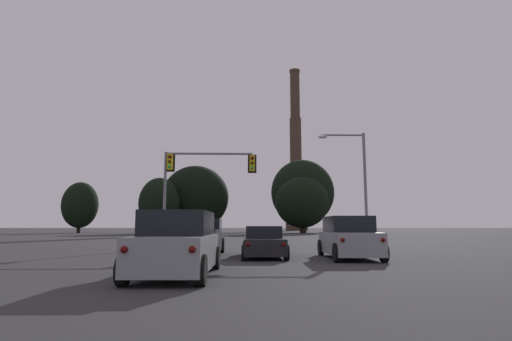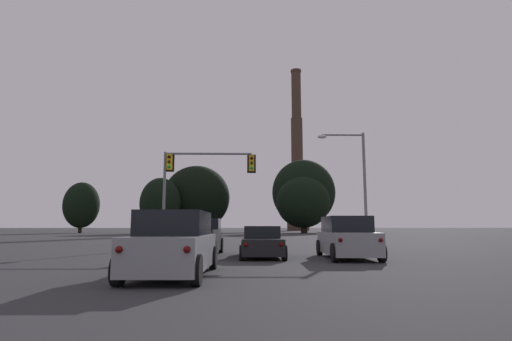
# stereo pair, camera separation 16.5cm
# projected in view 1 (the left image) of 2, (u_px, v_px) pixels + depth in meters

# --- Properties ---
(pickup_truck_left_lane_front) EXTENTS (2.22, 5.52, 1.82)m
(pickup_truck_left_lane_front) POSITION_uv_depth(u_px,v_px,m) (200.00, 239.00, 19.65)
(pickup_truck_left_lane_front) COLOR #232328
(pickup_truck_left_lane_front) RESTS_ON ground_plane
(sedan_center_lane_front) EXTENTS (2.01, 4.71, 1.43)m
(sedan_center_lane_front) POSITION_uv_depth(u_px,v_px,m) (263.00, 242.00, 18.56)
(sedan_center_lane_front) COLOR black
(sedan_center_lane_front) RESTS_ON ground_plane
(suv_right_lane_front) EXTENTS (2.22, 4.95, 1.86)m
(suv_right_lane_front) POSITION_uv_depth(u_px,v_px,m) (348.00, 238.00, 17.82)
(suv_right_lane_front) COLOR gray
(suv_right_lane_front) RESTS_ON ground_plane
(suv_left_lane_second) EXTENTS (2.19, 4.94, 1.86)m
(suv_left_lane_second) POSITION_uv_depth(u_px,v_px,m) (178.00, 244.00, 11.57)
(suv_left_lane_second) COLOR gray
(suv_left_lane_second) RESTS_ON ground_plane
(traffic_light_overhead_left) EXTENTS (6.21, 0.50, 6.30)m
(traffic_light_overhead_left) POSITION_uv_depth(u_px,v_px,m) (196.00, 174.00, 26.29)
(traffic_light_overhead_left) COLOR slate
(traffic_light_overhead_left) RESTS_ON ground_plane
(street_lamp) EXTENTS (3.27, 0.36, 7.82)m
(street_lamp) POSITION_uv_depth(u_px,v_px,m) (357.00, 175.00, 27.25)
(street_lamp) COLOR slate
(street_lamp) RESTS_ON ground_plane
(smokestack) EXTENTS (6.91, 6.91, 52.40)m
(smokestack) POSITION_uv_depth(u_px,v_px,m) (296.00, 166.00, 127.17)
(smokestack) COLOR #3C2B22
(smokestack) RESTS_ON ground_plane
(treeline_left_mid) EXTENTS (7.18, 6.46, 10.31)m
(treeline_left_mid) POSITION_uv_depth(u_px,v_px,m) (80.00, 205.00, 80.94)
(treeline_left_mid) COLOR black
(treeline_left_mid) RESTS_ON ground_plane
(treeline_far_left) EXTENTS (13.87, 12.49, 14.01)m
(treeline_far_left) POSITION_uv_depth(u_px,v_px,m) (195.00, 198.00, 83.43)
(treeline_far_left) COLOR black
(treeline_far_left) RESTS_ON ground_plane
(treeline_far_right) EXTENTS (13.46, 12.11, 15.58)m
(treeline_far_right) POSITION_uv_depth(u_px,v_px,m) (303.00, 192.00, 85.37)
(treeline_far_right) COLOR black
(treeline_far_right) RESTS_ON ground_plane
(treeline_center_left) EXTENTS (7.83, 7.05, 10.70)m
(treeline_center_left) POSITION_uv_depth(u_px,v_px,m) (159.00, 203.00, 76.67)
(treeline_center_left) COLOR black
(treeline_center_left) RESTS_ON ground_plane
(treeline_center_right) EXTENTS (10.89, 9.80, 11.42)m
(treeline_center_right) POSITION_uv_depth(u_px,v_px,m) (302.00, 202.00, 80.74)
(treeline_center_right) COLOR black
(treeline_center_right) RESTS_ON ground_plane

